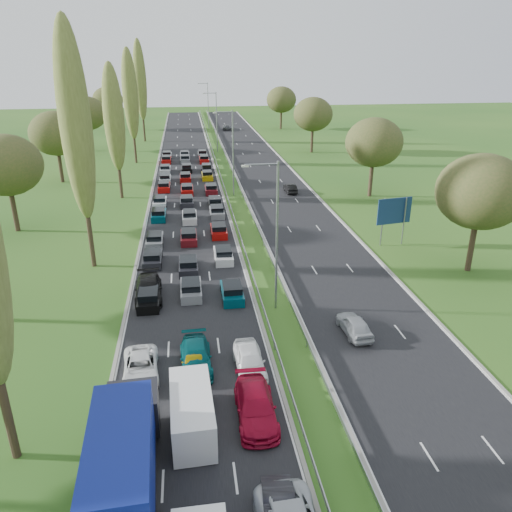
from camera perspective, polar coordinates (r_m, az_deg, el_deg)
ground at (r=75.19m, az=-2.71°, el=7.33°), size 260.00×260.00×0.00m
near_carriageway at (r=77.32m, az=-7.91°, el=7.56°), size 10.50×215.00×0.04m
far_carriageway at (r=78.45m, az=2.08°, el=7.97°), size 10.50×215.00×0.04m
central_reservation at (r=77.46m, az=-2.89°, el=8.19°), size 2.36×215.00×0.32m
lamp_columns at (r=71.92m, az=-2.64°, el=11.55°), size 0.18×140.18×12.00m
poplar_row at (r=61.67m, az=-17.30°, el=14.85°), size 2.80×127.80×22.44m
woodland_right at (r=65.57m, az=15.91°, el=11.20°), size 8.00×153.00×11.10m
traffic_queue_fill at (r=72.25m, az=-7.90°, el=6.88°), size 9.11×67.06×0.80m
near_car_2 at (r=33.35m, az=-13.04°, el=-12.26°), size 2.50×4.90×1.33m
near_car_3 at (r=43.02m, az=-12.19°, el=-3.70°), size 2.54×5.63×1.60m
near_car_7 at (r=33.60m, az=-6.88°, el=-11.37°), size 2.15×5.03×1.45m
near_car_8 at (r=33.37m, az=-7.06°, el=-11.71°), size 1.76×4.13×1.39m
near_car_11 at (r=29.29m, az=-0.04°, el=-16.80°), size 2.24×5.40×1.56m
near_car_12 at (r=32.93m, az=-0.73°, el=-11.84°), size 1.99×4.65×1.57m
far_car_0 at (r=37.63m, az=11.19°, el=-7.74°), size 1.93×4.27×1.42m
far_car_1 at (r=74.70m, az=3.94°, el=7.74°), size 1.46×4.03×1.32m
far_car_2 at (r=139.86m, az=-3.34°, el=14.50°), size 2.38×4.81×1.31m
blue_lorry at (r=25.29m, az=-14.81°, el=-21.22°), size 2.74×9.87×4.17m
white_van_rear at (r=28.72m, az=-7.34°, el=-16.99°), size 2.23×5.68×2.28m
direction_sign at (r=54.82m, az=15.52°, el=4.75°), size 3.96×0.79×5.20m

